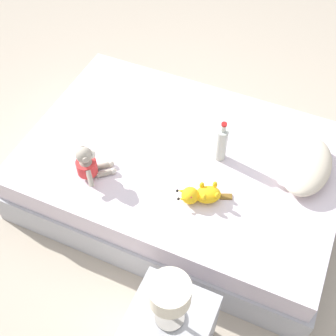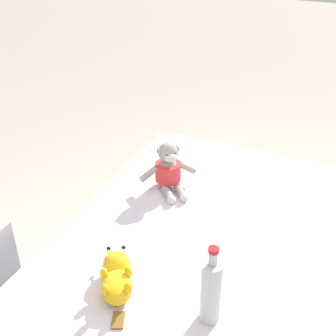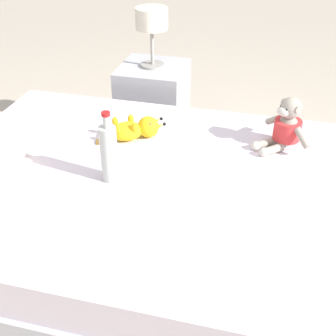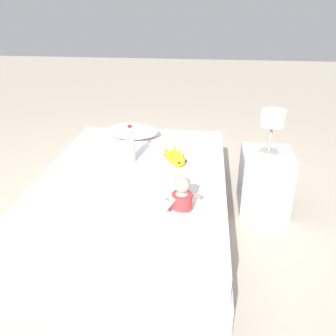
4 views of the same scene
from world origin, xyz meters
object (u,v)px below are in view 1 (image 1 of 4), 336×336
(bed, at_px, (182,174))
(plush_monkey, at_px, (88,165))
(bedside_lamp, at_px, (170,295))
(nightstand, at_px, (169,335))
(glass_bottle, at_px, (221,144))
(plush_yellow_creature, at_px, (200,195))
(pillow, at_px, (306,165))

(bed, bearing_deg, plush_monkey, -49.15)
(bedside_lamp, bearing_deg, nightstand, 0.00)
(bed, distance_m, nightstand, 1.07)
(plush_monkey, bearing_deg, glass_bottle, 123.62)
(plush_yellow_creature, relative_size, glass_bottle, 1.03)
(plush_monkey, height_order, bedside_lamp, bedside_lamp)
(plush_monkey, relative_size, glass_bottle, 0.86)
(nightstand, relative_size, bedside_lamp, 1.47)
(plush_monkey, bearing_deg, bedside_lamp, 51.83)
(glass_bottle, xyz_separation_m, nightstand, (1.07, 0.13, -0.30))
(pillow, distance_m, bedside_lamp, 1.25)
(plush_yellow_creature, distance_m, bedside_lamp, 0.79)
(plush_yellow_creature, bearing_deg, plush_monkey, -81.73)
(bed, distance_m, pillow, 0.80)
(pillow, distance_m, glass_bottle, 0.52)
(pillow, bearing_deg, bed, -78.11)
(bedside_lamp, bearing_deg, plush_yellow_creature, -170.16)
(bedside_lamp, bearing_deg, pillow, 161.97)
(bed, height_order, bedside_lamp, bedside_lamp)
(nightstand, distance_m, bedside_lamp, 0.51)
(bed, xyz_separation_m, plush_yellow_creature, (0.29, 0.23, 0.26))
(plush_yellow_creature, height_order, nightstand, plush_yellow_creature)
(bed, distance_m, glass_bottle, 0.41)
(glass_bottle, relative_size, nightstand, 0.60)
(nightstand, xyz_separation_m, bedside_lamp, (-0.00, 0.00, 0.51))
(plush_yellow_creature, bearing_deg, pillow, 131.11)
(plush_monkey, distance_m, plush_yellow_creature, 0.68)
(bed, bearing_deg, bedside_lamp, 19.26)
(plush_monkey, bearing_deg, bed, 130.85)
(glass_bottle, xyz_separation_m, bedside_lamp, (1.07, 0.13, 0.21))
(bed, relative_size, plush_yellow_creature, 6.57)
(pillow, xyz_separation_m, bedside_lamp, (1.16, -0.38, 0.27))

